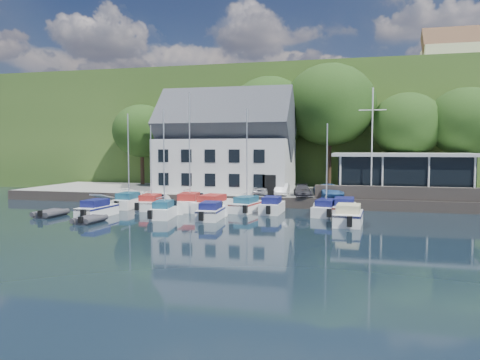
{
  "coord_description": "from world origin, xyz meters",
  "views": [
    {
      "loc": [
        6.7,
        -31.96,
        5.65
      ],
      "look_at": [
        -3.55,
        9.0,
        2.7
      ],
      "focal_mm": 35.0,
      "sensor_mm": 36.0,
      "label": 1
    }
  ],
  "objects": [
    {
      "name": "harbor_building",
      "position": [
        -7.0,
        16.5,
        5.35
      ],
      "size": [
        14.4,
        8.2,
        8.7
      ],
      "primitive_type": null,
      "color": "silver",
      "rests_on": "quay"
    },
    {
      "name": "tree_4",
      "position": [
        11.91,
        21.53,
        6.27
      ],
      "size": [
        7.72,
        7.72,
        10.54
      ],
      "primitive_type": null,
      "color": "#1A3810",
      "rests_on": "quay"
    },
    {
      "name": "boat_r2_1",
      "position": [
        -8.31,
        2.89,
        4.21
      ],
      "size": [
        2.36,
        5.75,
        8.42
      ],
      "primitive_type": null,
      "rotation": [
        0.0,
        0.0,
        0.14
      ],
      "color": "white",
      "rests_on": "ground"
    },
    {
      "name": "dinghy_0",
      "position": [
        -17.62,
        1.12,
        0.34
      ],
      "size": [
        1.91,
        3.02,
        0.69
      ],
      "primitive_type": null,
      "rotation": [
        0.0,
        0.0,
        -0.05
      ],
      "color": "#343338",
      "rests_on": "ground"
    },
    {
      "name": "boat_r1_2",
      "position": [
        -7.88,
        7.66,
        4.79
      ],
      "size": [
        2.99,
        6.91,
        9.59
      ],
      "primitive_type": null,
      "rotation": [
        0.0,
        0.0,
        0.14
      ],
      "color": "white",
      "rests_on": "ground"
    },
    {
      "name": "tree_0",
      "position": [
        -19.5,
        22.06,
        6.0
      ],
      "size": [
        7.32,
        7.32,
        10.0
      ],
      "primitive_type": null,
      "color": "#1A3810",
      "rests_on": "quay"
    },
    {
      "name": "car_silver",
      "position": [
        -2.33,
        13.33,
        1.6
      ],
      "size": [
        1.49,
        3.58,
        1.21
      ],
      "primitive_type": "imported",
      "rotation": [
        0.0,
        0.0,
        -0.02
      ],
      "color": "silver",
      "rests_on": "quay"
    },
    {
      "name": "tree_1",
      "position": [
        -11.61,
        22.35,
        6.02
      ],
      "size": [
        7.35,
        7.35,
        10.04
      ],
      "primitive_type": null,
      "color": "#1A3810",
      "rests_on": "quay"
    },
    {
      "name": "boat_r2_2",
      "position": [
        -4.38,
        2.99,
        0.69
      ],
      "size": [
        2.11,
        5.54,
        1.39
      ],
      "primitive_type": null,
      "rotation": [
        0.0,
        0.0,
        0.06
      ],
      "color": "white",
      "rests_on": "ground"
    },
    {
      "name": "tree_3",
      "position": [
        3.65,
        22.17,
        8.05
      ],
      "size": [
        10.31,
        10.31,
        14.09
      ],
      "primitive_type": null,
      "color": "#1A3810",
      "rests_on": "quay"
    },
    {
      "name": "boat_r1_6",
      "position": [
        4.3,
        7.3,
        4.15
      ],
      "size": [
        2.74,
        6.18,
        8.29
      ],
      "primitive_type": null,
      "rotation": [
        0.0,
        0.0,
        -0.16
      ],
      "color": "white",
      "rests_on": "ground"
    },
    {
      "name": "seawall",
      "position": [
        12.0,
        11.4,
        1.6
      ],
      "size": [
        18.0,
        0.5,
        1.2
      ],
      "primitive_type": "cube",
      "color": "#645850",
      "rests_on": "quay"
    },
    {
      "name": "boat_r1_3",
      "position": [
        -5.62,
        7.44,
        0.75
      ],
      "size": [
        3.16,
        7.01,
        1.49
      ],
      "primitive_type": null,
      "rotation": [
        0.0,
        0.0,
        -0.15
      ],
      "color": "white",
      "rests_on": "ground"
    },
    {
      "name": "car_blue",
      "position": [
        4.18,
        12.45,
        1.66
      ],
      "size": [
        2.7,
        4.14,
        1.32
      ],
      "primitive_type": "imported",
      "rotation": [
        0.0,
        0.0,
        0.33
      ],
      "color": "#315E97",
      "rests_on": "quay"
    },
    {
      "name": "car_white",
      "position": [
        -0.36,
        13.21,
        1.57
      ],
      "size": [
        1.39,
        3.52,
        1.14
      ],
      "primitive_type": "imported",
      "rotation": [
        0.0,
        0.0,
        0.05
      ],
      "color": "silver",
      "rests_on": "quay"
    },
    {
      "name": "gangway",
      "position": [
        -16.5,
        9.0,
        0.0
      ],
      "size": [
        1.2,
        6.0,
        1.4
      ],
      "primitive_type": null,
      "color": "silver",
      "rests_on": "ground"
    },
    {
      "name": "boat_r2_0",
      "position": [
        -13.86,
        2.01,
        0.71
      ],
      "size": [
        2.11,
        5.97,
        1.43
      ],
      "primitive_type": null,
      "rotation": [
        0.0,
        0.0,
        -0.07
      ],
      "color": "white",
      "rests_on": "ground"
    },
    {
      "name": "hillside",
      "position": [
        0.0,
        62.0,
        8.0
      ],
      "size": [
        160.0,
        75.0,
        16.0
      ],
      "primitive_type": "cube",
      "color": "#33521F",
      "rests_on": "ground"
    },
    {
      "name": "boat_r1_7",
      "position": [
        5.77,
        7.34,
        0.76
      ],
      "size": [
        1.99,
        6.11,
        1.53
      ],
      "primitive_type": null,
      "rotation": [
        0.0,
        0.0,
        0.0
      ],
      "color": "white",
      "rests_on": "ground"
    },
    {
      "name": "tree_2",
      "position": [
        -3.35,
        22.24,
        7.45
      ],
      "size": [
        9.44,
        9.44,
        12.9
      ],
      "primitive_type": null,
      "color": "#1A3810",
      "rests_on": "quay"
    },
    {
      "name": "flagpole",
      "position": [
        8.01,
        12.41,
        6.03
      ],
      "size": [
        2.41,
        0.2,
        10.05
      ],
      "primitive_type": null,
      "color": "silver",
      "rests_on": "quay"
    },
    {
      "name": "boat_r2_4",
      "position": [
        6.17,
        2.78,
        0.77
      ],
      "size": [
        2.42,
        5.62,
        1.54
      ],
      "primitive_type": null,
      "rotation": [
        0.0,
        0.0,
        -0.06
      ],
      "color": "white",
      "rests_on": "ground"
    },
    {
      "name": "quay",
      "position": [
        0.0,
        17.5,
        0.5
      ],
      "size": [
        60.0,
        13.0,
        1.0
      ],
      "primitive_type": "cube",
      "color": "gray",
      "rests_on": "ground"
    },
    {
      "name": "quay_face",
      "position": [
        0.0,
        11.0,
        0.5
      ],
      "size": [
        60.0,
        0.3,
        1.0
      ],
      "primitive_type": "cube",
      "color": "#645850",
      "rests_on": "ground"
    },
    {
      "name": "car_dgrey",
      "position": [
        1.72,
        12.49,
        1.55
      ],
      "size": [
        2.25,
        4.0,
        1.09
      ],
      "primitive_type": "imported",
      "rotation": [
        0.0,
        0.0,
        0.2
      ],
      "color": "#323136",
      "rests_on": "quay"
    },
    {
      "name": "tree_5",
      "position": [
        17.68,
        21.35,
        6.45
      ],
      "size": [
        7.98,
        7.98,
        10.9
      ],
      "primitive_type": null,
      "color": "#1A3810",
      "rests_on": "quay"
    },
    {
      "name": "club_pavilion",
      "position": [
        11.0,
        16.0,
        3.05
      ],
      "size": [
        13.2,
        7.2,
        4.1
      ],
      "primitive_type": null,
      "color": "black",
      "rests_on": "quay"
    },
    {
      "name": "boat_r1_4",
      "position": [
        -2.67,
        7.96,
        4.14
      ],
      "size": [
        2.92,
        6.25,
        8.28
      ],
      "primitive_type": null,
      "rotation": [
        0.0,
        0.0,
        -0.17
      ],
      "color": "white",
      "rests_on": "ground"
    },
    {
      "name": "ground",
      "position": [
        0.0,
        0.0,
        0.0
      ],
      "size": [
        180.0,
        180.0,
        0.0
      ],
      "primitive_type": "plane",
      "color": "black",
      "rests_on": "ground"
    },
    {
      "name": "boat_r1_1",
      "position": [
        -11.52,
        7.4,
        4.2
      ],
      "size": [
        2.72,
        6.34,
        8.39
      ],
      "primitive_type": null,
      "rotation": [
        0.0,
        0.0,
        0.14
      ],
      "color": "white",
      "rests_on": "ground"
    },
    {
      "name": "boat_r1_0",
      "position": [
        -13.98,
        7.78,
        4.43
      ],
      "size": [
        1.99,
        6.04,
        8.85
      ],
      "primitive_type": null,
      "rotation": [
        0.0,
        0.0,
        0.02
      ],
      "color": "white",
      "rests_on": "ground"
    },
    {
      "name": "boat_r1_5",
      "position": [
        -0.32,
        7.53,
        0.72
      ],
      "size": [
        1.91,
        5.37,
        1.44
      ],
      "primitive_type": null,
      "rotation": [
        0.0,
        0.0,
        -0.02
      ],
      "color": "white",
      "rests_on": "ground"
    },
    {
      "name": "dinghy_1",
      "position": [
        -12.76,
        -0.9,
        0.32
      ],
      "size": [
        1.8,
        2.82,
        0.64
      ],
      "primitive_type": null,
      "rotation": [
        0.0,
        0.0,
        -0.06
      ],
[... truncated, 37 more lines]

